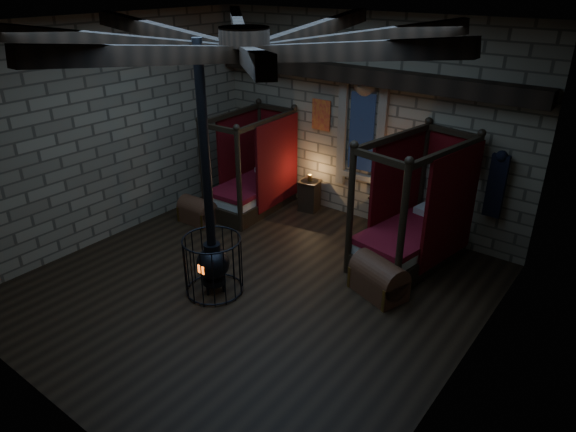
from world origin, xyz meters
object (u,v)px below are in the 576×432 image
Objects in this scene: stove at (213,259)px; trunk_right at (379,279)px; bed_right at (412,233)px; bed_left at (253,186)px; trunk_left at (197,211)px.

trunk_right is at bearing 37.69° from stove.
stove reaches higher than bed_right.
bed_right is 0.59× the size of stove.
stove is (-2.16, -2.90, 0.03)m from bed_right.
trunk_right is 2.74m from stove.
bed_left is at bearing 179.82° from trunk_right.
stove reaches higher than trunk_right.
bed_left is 4.13m from trunk_right.
bed_left is 2.07× the size of trunk_right.
stove is at bearing -39.33° from trunk_left.
trunk_right is (0.05, -1.32, -0.28)m from bed_right.
stove reaches higher than trunk_left.
stove is at bearing -63.04° from bed_left.
bed_left is at bearing 121.83° from stove.
stove reaches higher than bed_left.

